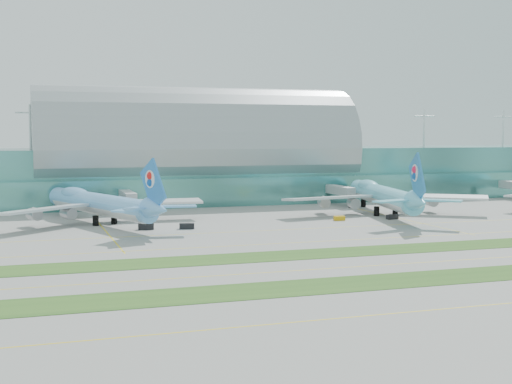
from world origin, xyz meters
name	(u,v)px	position (x,y,z in m)	size (l,w,h in m)	color
ground	(337,254)	(0.00, 0.00, 0.00)	(700.00, 700.00, 0.00)	gray
terminal	(196,163)	(0.01, 128.79, 14.23)	(340.00, 69.10, 36.00)	#3D7A75
grass_strip_near	(404,280)	(0.00, -28.00, 0.04)	(420.00, 12.00, 0.08)	#2D591E
grass_strip_far	(333,253)	(0.00, 2.00, 0.04)	(420.00, 12.00, 0.08)	#2D591E
taxiline_a	(473,306)	(0.00, -48.00, 0.01)	(420.00, 0.35, 0.01)	yellow
taxiline_b	(367,266)	(0.00, -14.00, 0.01)	(420.00, 0.35, 0.01)	yellow
taxiline_c	(305,242)	(0.00, 18.00, 0.01)	(420.00, 0.35, 0.01)	yellow
taxiline_d	(274,230)	(0.00, 40.00, 0.01)	(420.00, 0.35, 0.01)	yellow
airliner_b	(98,202)	(-42.71, 69.00, 6.04)	(59.00, 68.68, 19.57)	#6FB6F5
airliner_c	(382,194)	(45.21, 64.36, 6.34)	(64.42, 74.13, 20.57)	#68CAE4
gse_c	(146,226)	(-32.01, 51.86, 0.88)	(4.12, 2.02, 1.75)	black
gse_d	(187,226)	(-21.34, 49.65, 0.79)	(3.99, 1.75, 1.57)	black
gse_e	(339,218)	(25.59, 53.97, 0.67)	(3.08, 1.76, 1.34)	#E2A40D
gse_f	(392,217)	(41.93, 51.83, 0.70)	(3.60, 1.57, 1.39)	black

